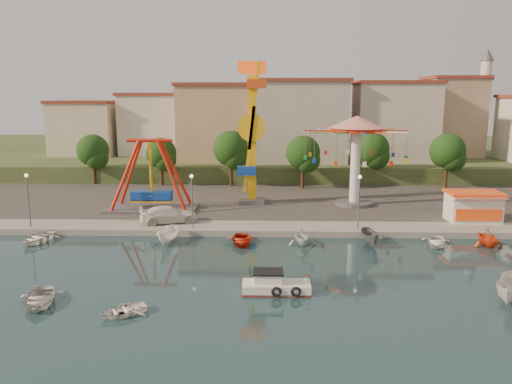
{
  "coord_description": "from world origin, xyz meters",
  "views": [
    {
      "loc": [
        -0.49,
        -33.77,
        13.31
      ],
      "look_at": [
        -1.86,
        14.0,
        4.0
      ],
      "focal_mm": 35.0,
      "sensor_mm": 36.0,
      "label": 1
    }
  ],
  "objects_px": {
    "kamikaze_tower": "(252,136)",
    "van": "(169,215)",
    "cabin_motorboat": "(275,286)",
    "pirate_ship_ride": "(151,176)",
    "rowboat_a": "(39,299)",
    "skiff": "(510,289)",
    "wave_swinger": "(356,140)"
  },
  "relations": [
    {
      "from": "pirate_ship_ride",
      "to": "kamikaze_tower",
      "type": "bearing_deg",
      "value": 18.6
    },
    {
      "from": "cabin_motorboat",
      "to": "van",
      "type": "distance_m",
      "value": 19.55
    },
    {
      "from": "pirate_ship_ride",
      "to": "van",
      "type": "bearing_deg",
      "value": -62.11
    },
    {
      "from": "van",
      "to": "skiff",
      "type": "bearing_deg",
      "value": -140.43
    },
    {
      "from": "skiff",
      "to": "kamikaze_tower",
      "type": "bearing_deg",
      "value": 154.9
    },
    {
      "from": "kamikaze_tower",
      "to": "skiff",
      "type": "height_order",
      "value": "kamikaze_tower"
    },
    {
      "from": "skiff",
      "to": "van",
      "type": "bearing_deg",
      "value": 177.56
    },
    {
      "from": "kamikaze_tower",
      "to": "rowboat_a",
      "type": "relative_size",
      "value": 4.23
    },
    {
      "from": "kamikaze_tower",
      "to": "wave_swinger",
      "type": "bearing_deg",
      "value": -3.11
    },
    {
      "from": "rowboat_a",
      "to": "skiff",
      "type": "bearing_deg",
      "value": -12.6
    },
    {
      "from": "pirate_ship_ride",
      "to": "wave_swinger",
      "type": "bearing_deg",
      "value": 7.68
    },
    {
      "from": "kamikaze_tower",
      "to": "wave_swinger",
      "type": "distance_m",
      "value": 11.98
    },
    {
      "from": "pirate_ship_ride",
      "to": "cabin_motorboat",
      "type": "height_order",
      "value": "pirate_ship_ride"
    },
    {
      "from": "kamikaze_tower",
      "to": "skiff",
      "type": "xyz_separation_m",
      "value": [
        17.88,
        -27.07,
        -7.8
      ]
    },
    {
      "from": "kamikaze_tower",
      "to": "cabin_motorboat",
      "type": "relative_size",
      "value": 3.53
    },
    {
      "from": "cabin_motorboat",
      "to": "skiff",
      "type": "xyz_separation_m",
      "value": [
        15.44,
        -1.05,
        0.37
      ]
    },
    {
      "from": "pirate_ship_ride",
      "to": "skiff",
      "type": "xyz_separation_m",
      "value": [
        29.09,
        -23.29,
        -3.58
      ]
    },
    {
      "from": "cabin_motorboat",
      "to": "wave_swinger",
      "type": "bearing_deg",
      "value": 68.61
    },
    {
      "from": "pirate_ship_ride",
      "to": "rowboat_a",
      "type": "bearing_deg",
      "value": -93.65
    },
    {
      "from": "kamikaze_tower",
      "to": "skiff",
      "type": "relative_size",
      "value": 3.92
    },
    {
      "from": "rowboat_a",
      "to": "cabin_motorboat",
      "type": "bearing_deg",
      "value": -6.02
    },
    {
      "from": "pirate_ship_ride",
      "to": "rowboat_a",
      "type": "relative_size",
      "value": 2.56
    },
    {
      "from": "rowboat_a",
      "to": "pirate_ship_ride",
      "type": "bearing_deg",
      "value": 71.1
    },
    {
      "from": "cabin_motorboat",
      "to": "van",
      "type": "height_order",
      "value": "van"
    },
    {
      "from": "wave_swinger",
      "to": "skiff",
      "type": "xyz_separation_m",
      "value": [
        5.92,
        -26.42,
        -7.38
      ]
    },
    {
      "from": "skiff",
      "to": "van",
      "type": "relative_size",
      "value": 0.72
    },
    {
      "from": "kamikaze_tower",
      "to": "van",
      "type": "relative_size",
      "value": 2.84
    },
    {
      "from": "skiff",
      "to": "cabin_motorboat",
      "type": "bearing_deg",
      "value": -152.44
    },
    {
      "from": "wave_swinger",
      "to": "rowboat_a",
      "type": "height_order",
      "value": "wave_swinger"
    },
    {
      "from": "cabin_motorboat",
      "to": "van",
      "type": "relative_size",
      "value": 0.8
    },
    {
      "from": "rowboat_a",
      "to": "skiff",
      "type": "height_order",
      "value": "skiff"
    },
    {
      "from": "wave_swinger",
      "to": "cabin_motorboat",
      "type": "bearing_deg",
      "value": -110.58
    }
  ]
}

